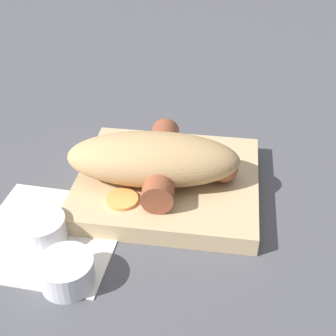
{
  "coord_description": "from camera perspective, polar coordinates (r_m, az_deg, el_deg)",
  "views": [
    {
      "loc": [
        -0.06,
        0.43,
        0.34
      ],
      "look_at": [
        0.0,
        0.0,
        0.03
      ],
      "focal_mm": 50.0,
      "sensor_mm": 36.0,
      "label": 1
    }
  ],
  "objects": [
    {
      "name": "sausage",
      "position": [
        0.53,
        -0.82,
        0.51
      ],
      "size": [
        0.17,
        0.14,
        0.03
      ],
      "color": "brown",
      "rests_on": "food_tray"
    },
    {
      "name": "bread_roll",
      "position": [
        0.52,
        -1.82,
        1.11
      ],
      "size": [
        0.2,
        0.09,
        0.06
      ],
      "color": "tan",
      "rests_on": "food_tray"
    },
    {
      "name": "pickled_veggies",
      "position": [
        0.5,
        -5.55,
        -3.7
      ],
      "size": [
        0.04,
        0.04,
        0.0
      ],
      "color": "orange",
      "rests_on": "food_tray"
    },
    {
      "name": "food_tray",
      "position": [
        0.54,
        -0.0,
        -1.77
      ],
      "size": [
        0.21,
        0.18,
        0.02
      ],
      "color": "tan",
      "rests_on": "ground_plane"
    },
    {
      "name": "ground_plane",
      "position": [
        0.55,
        -0.0,
        -2.66
      ],
      "size": [
        3.0,
        3.0,
        0.0
      ],
      "primitive_type": "plane",
      "color": "#4C4C51"
    },
    {
      "name": "condiment_cup_near",
      "position": [
        0.5,
        -15.18,
        -7.42
      ],
      "size": [
        0.05,
        0.05,
        0.03
      ],
      "color": "white",
      "rests_on": "ground_plane"
    },
    {
      "name": "condiment_cup_far",
      "position": [
        0.45,
        -12.19,
        -12.41
      ],
      "size": [
        0.05,
        0.05,
        0.03
      ],
      "color": "white",
      "rests_on": "ground_plane"
    },
    {
      "name": "napkin",
      "position": [
        0.51,
        -14.22,
        -7.76
      ],
      "size": [
        0.15,
        0.15,
        0.0
      ],
      "color": "white",
      "rests_on": "ground_plane"
    }
  ]
}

